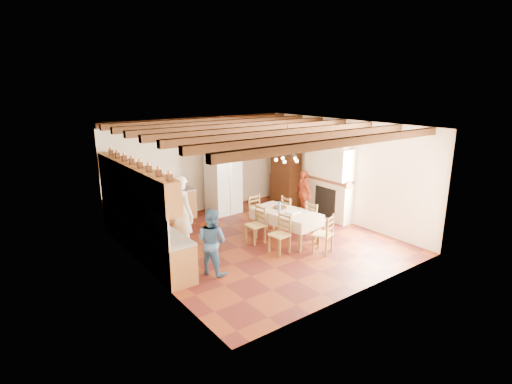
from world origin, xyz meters
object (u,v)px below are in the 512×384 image
hutch (286,172)px  chair_left_far (255,225)px  chair_right_near (315,219)px  person_woman_blue (212,241)px  person_man (182,215)px  chair_left_near (280,234)px  chair_right_far (290,213)px  person_woman_red (303,194)px  dining_table (286,214)px  refrigerator (223,184)px  chair_end_near (323,234)px  microwave (174,185)px  chair_end_far (258,212)px

hutch → chair_left_far: bearing=-136.6°
chair_right_near → person_woman_blue: 3.34m
hutch → person_man: 4.98m
chair_left_near → hutch: bearing=132.1°
chair_right_far → person_woman_red: bearing=-59.0°
chair_left_far → chair_right_near: bearing=67.2°
chair_right_near → person_man: 3.56m
dining_table → person_woman_red: (1.61, 1.06, 0.04)m
refrigerator → person_man: 3.27m
chair_end_near → hutch: bearing=-139.5°
person_woman_blue → person_man: bearing=-22.6°
chair_right_near → person_man: bearing=68.3°
chair_left_near → person_woman_red: size_ratio=0.65×
refrigerator → person_woman_red: refrigerator is taller
person_man → person_woman_blue: person_man is taller
dining_table → chair_left_far: (-0.75, 0.32, -0.22)m
chair_left_far → chair_right_far: bearing=96.9°
chair_end_near → person_woman_red: person_woman_red is taller
microwave → person_man: bearing=-110.9°
person_woman_red → chair_end_near: bearing=-18.5°
chair_right_far → person_man: 3.23m
person_man → microwave: person_man is taller
refrigerator → chair_right_near: size_ratio=1.95×
dining_table → person_woman_blue: person_woman_blue is taller
chair_right_near → hutch: bearing=-29.5°
hutch → dining_table: 3.30m
hutch → chair_end_near: (-1.94, -3.66, -0.63)m
person_woman_blue → person_woman_red: person_woman_red is taller
chair_right_near → person_man: (-3.35, 1.08, 0.49)m
refrigerator → chair_right_far: bearing=-75.9°
chair_end_far → chair_left_far: bearing=-133.7°
chair_right_near → microwave: bearing=30.0°
chair_right_near → chair_right_far: bearing=7.9°
refrigerator → person_woman_blue: bearing=-127.7°
microwave → chair_left_near: bearing=-75.8°
chair_end_far → person_woman_blue: person_woman_blue is taller
refrigerator → chair_end_far: size_ratio=1.95×
chair_left_far → person_woman_red: 2.49m
hutch → microwave: bearing=174.8°
chair_left_near → chair_right_far: size_ratio=1.00×
refrigerator → person_man: person_man is taller
chair_end_far → person_woman_red: 1.72m
chair_left_far → chair_end_far: same height
dining_table → chair_end_near: bearing=-81.3°
refrigerator → hutch: hutch is taller
chair_right_far → person_woman_blue: size_ratio=0.66×
person_man → person_woman_red: bearing=-97.8°
person_woman_red → refrigerator: bearing=-123.4°
chair_right_far → microwave: microwave is taller
chair_right_far → chair_end_far: 0.91m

